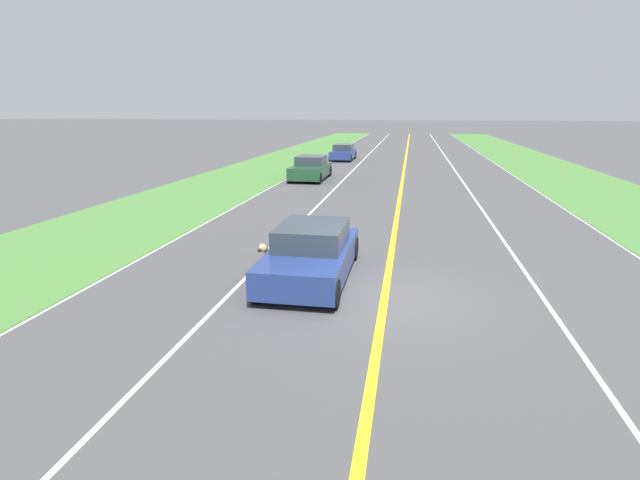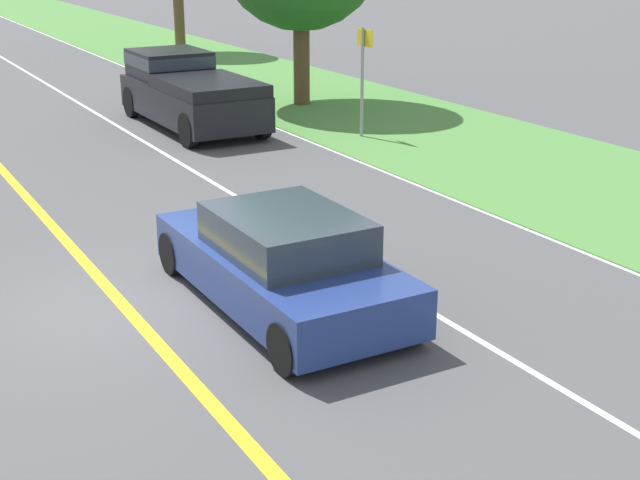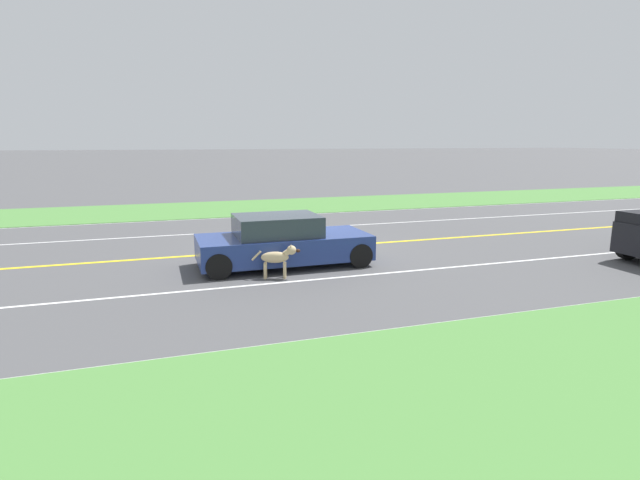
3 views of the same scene
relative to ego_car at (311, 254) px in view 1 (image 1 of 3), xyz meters
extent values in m
plane|color=#4C4C4F|center=(-1.89, 1.00, -0.63)|extent=(400.00, 400.00, 0.00)
cube|color=yellow|center=(-1.89, 1.00, -0.62)|extent=(0.18, 160.00, 0.01)
cube|color=white|center=(5.11, 1.00, -0.62)|extent=(0.14, 160.00, 0.01)
cube|color=white|center=(1.61, 1.00, -0.62)|extent=(0.10, 160.00, 0.01)
cube|color=white|center=(-5.39, 1.00, -0.62)|extent=(0.10, 160.00, 0.01)
cube|color=navy|center=(0.00, 0.04, -0.13)|extent=(1.88, 4.45, 0.64)
cube|color=#2D3842|center=(0.00, -0.13, 0.45)|extent=(1.62, 2.14, 0.53)
cylinder|color=black|center=(0.85, 1.86, -0.31)|extent=(0.22, 0.63, 0.63)
cylinder|color=black|center=(0.85, -1.77, -0.31)|extent=(0.22, 0.63, 0.63)
cylinder|color=black|center=(-0.85, 1.86, -0.31)|extent=(0.22, 0.63, 0.63)
cylinder|color=black|center=(-0.85, -1.77, -0.31)|extent=(0.22, 0.63, 0.63)
ellipsoid|color=#D1B784|center=(1.16, -0.47, -0.12)|extent=(0.39, 0.70, 0.27)
cylinder|color=#D1B784|center=(1.29, -0.27, -0.44)|extent=(0.07, 0.07, 0.37)
cylinder|color=#D1B784|center=(1.16, -0.72, -0.44)|extent=(0.07, 0.07, 0.37)
cylinder|color=#D1B784|center=(1.15, -0.23, -0.44)|extent=(0.07, 0.07, 0.37)
cylinder|color=#D1B784|center=(1.02, -0.68, -0.44)|extent=(0.07, 0.07, 0.37)
cylinder|color=#D1B784|center=(1.24, -0.20, -0.01)|extent=(0.18, 0.21, 0.18)
sphere|color=#D1B784|center=(1.27, -0.09, 0.05)|extent=(0.28, 0.28, 0.23)
ellipsoid|color=#331E14|center=(1.31, 0.06, 0.04)|extent=(0.13, 0.13, 0.09)
cone|color=tan|center=(1.33, -0.12, 0.14)|extent=(0.09, 0.09, 0.10)
cone|color=tan|center=(1.21, -0.08, 0.14)|extent=(0.09, 0.09, 0.10)
cylinder|color=#D1B784|center=(1.03, -0.89, -0.08)|extent=(0.12, 0.25, 0.25)
cube|color=#1E472D|center=(3.59, -17.87, -0.10)|extent=(1.89, 4.42, 0.70)
cube|color=#2D3842|center=(3.59, -18.05, 0.52)|extent=(1.62, 2.12, 0.52)
cylinder|color=black|center=(4.45, -16.08, -0.30)|extent=(0.22, 0.65, 0.65)
cylinder|color=black|center=(4.45, -19.66, -0.30)|extent=(0.22, 0.65, 0.65)
cylinder|color=black|center=(2.74, -16.08, -0.30)|extent=(0.22, 0.65, 0.65)
cylinder|color=black|center=(2.74, -19.66, -0.30)|extent=(0.22, 0.65, 0.65)
cube|color=navy|center=(3.28, -30.18, -0.14)|extent=(1.78, 4.26, 0.62)
cube|color=#2D3842|center=(3.28, -30.35, 0.42)|extent=(1.53, 2.04, 0.50)
cylinder|color=black|center=(4.08, -28.47, -0.30)|extent=(0.22, 0.65, 0.65)
cylinder|color=black|center=(4.08, -31.88, -0.30)|extent=(0.22, 0.65, 0.65)
cylinder|color=black|center=(2.48, -28.47, -0.30)|extent=(0.22, 0.65, 0.65)
cylinder|color=black|center=(2.48, -31.88, -0.30)|extent=(0.22, 0.65, 0.65)
camera|label=1|loc=(-2.33, 11.64, 3.46)|focal=28.00mm
camera|label=2|loc=(-5.03, -9.91, 4.18)|focal=50.00mm
camera|label=3|loc=(12.48, -3.11, 2.59)|focal=28.00mm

